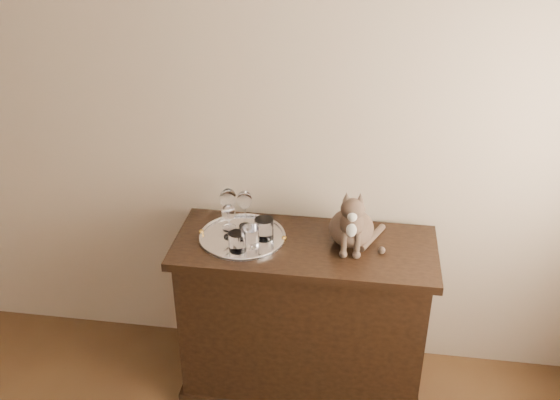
% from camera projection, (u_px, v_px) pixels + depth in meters
% --- Properties ---
extents(wall_back, '(4.00, 0.10, 2.70)m').
position_uv_depth(wall_back, '(188.00, 110.00, 2.95)').
color(wall_back, '#C0AA90').
rests_on(wall_back, ground).
extents(sideboard, '(1.20, 0.50, 0.85)m').
position_uv_depth(sideboard, '(303.00, 317.00, 3.04)').
color(sideboard, black).
rests_on(sideboard, ground).
extents(tray, '(0.40, 0.40, 0.01)m').
position_uv_depth(tray, '(242.00, 238.00, 2.88)').
color(tray, silver).
rests_on(tray, sideboard).
extents(wine_glass_a, '(0.08, 0.08, 0.21)m').
position_uv_depth(wine_glass_a, '(228.00, 209.00, 2.90)').
color(wine_glass_a, silver).
rests_on(wine_glass_a, tray).
extents(wine_glass_b, '(0.07, 0.07, 0.19)m').
position_uv_depth(wine_glass_b, '(245.00, 209.00, 2.92)').
color(wine_glass_b, white).
rests_on(wine_glass_b, tray).
extents(wine_glass_d, '(0.06, 0.06, 0.17)m').
position_uv_depth(wine_glass_d, '(229.00, 221.00, 2.84)').
color(wine_glass_d, white).
rests_on(wine_glass_d, tray).
extents(tumbler_a, '(0.08, 0.08, 0.09)m').
position_uv_depth(tumbler_a, '(250.00, 237.00, 2.80)').
color(tumbler_a, silver).
rests_on(tumbler_a, tray).
extents(tumbler_b, '(0.08, 0.08, 0.09)m').
position_uv_depth(tumbler_b, '(237.00, 242.00, 2.76)').
color(tumbler_b, silver).
rests_on(tumbler_b, tray).
extents(tumbler_c, '(0.09, 0.09, 0.10)m').
position_uv_depth(tumbler_c, '(264.00, 229.00, 2.85)').
color(tumbler_c, silver).
rests_on(tumbler_c, tray).
extents(cat, '(0.31, 0.29, 0.31)m').
position_uv_depth(cat, '(352.00, 213.00, 2.78)').
color(cat, '#483C2B').
rests_on(cat, sideboard).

